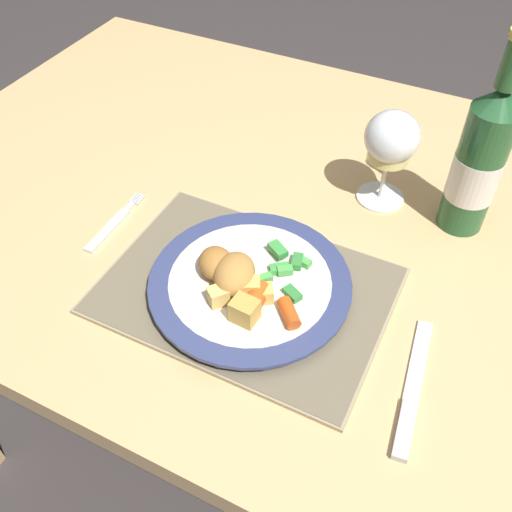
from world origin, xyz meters
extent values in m
plane|color=#383333|center=(0.00, 0.00, 0.00)|extent=(6.00, 6.00, 0.00)
cube|color=tan|center=(0.00, 0.00, 0.72)|extent=(1.42, 0.86, 0.04)
cube|color=tan|center=(-0.66, 0.38, 0.35)|extent=(0.06, 0.06, 0.70)
cube|color=gray|center=(-0.06, -0.18, 0.74)|extent=(0.37, 0.26, 0.01)
cube|color=#6B604A|center=(-0.06, -0.18, 0.75)|extent=(0.36, 0.26, 0.00)
cylinder|color=silver|center=(-0.05, -0.18, 0.75)|extent=(0.21, 0.21, 0.01)
cylinder|color=navy|center=(-0.05, -0.18, 0.76)|extent=(0.26, 0.26, 0.01)
cylinder|color=silver|center=(-0.05, -0.18, 0.77)|extent=(0.21, 0.21, 0.00)
ellipsoid|color=#B77F3D|center=(-0.06, -0.20, 0.79)|extent=(0.07, 0.08, 0.04)
ellipsoid|color=#A87033|center=(-0.09, -0.19, 0.78)|extent=(0.07, 0.07, 0.03)
cube|color=green|center=(-0.02, -0.15, 0.77)|extent=(0.03, 0.03, 0.01)
cube|color=#4CA84C|center=(-0.02, -0.15, 0.77)|extent=(0.02, 0.02, 0.01)
cube|color=#4CA84C|center=(0.00, -0.13, 0.77)|extent=(0.02, 0.01, 0.01)
cube|color=#4CA84C|center=(-0.03, -0.18, 0.78)|extent=(0.02, 0.02, 0.01)
cube|color=#338438|center=(0.01, -0.18, 0.77)|extent=(0.03, 0.02, 0.01)
cube|color=#338438|center=(-0.01, -0.13, 0.77)|extent=(0.02, 0.03, 0.01)
cube|color=green|center=(-0.04, -0.13, 0.78)|extent=(0.03, 0.03, 0.01)
cylinder|color=#CC5119|center=(-0.03, -0.21, 0.78)|extent=(0.03, 0.04, 0.02)
cylinder|color=#CC5119|center=(-0.03, -0.21, 0.78)|extent=(0.03, 0.04, 0.02)
cylinder|color=#CC5119|center=(0.02, -0.21, 0.77)|extent=(0.04, 0.04, 0.02)
cube|color=silver|center=(-0.29, -0.17, 0.74)|extent=(0.02, 0.10, 0.01)
cube|color=silver|center=(-0.29, -0.11, 0.74)|extent=(0.01, 0.02, 0.01)
cube|color=silver|center=(-0.28, -0.09, 0.74)|extent=(0.00, 0.02, 0.00)
cube|color=silver|center=(-0.29, -0.09, 0.74)|extent=(0.00, 0.02, 0.00)
cube|color=silver|center=(-0.29, -0.09, 0.74)|extent=(0.00, 0.02, 0.00)
cube|color=silver|center=(-0.30, -0.09, 0.74)|extent=(0.00, 0.02, 0.00)
cube|color=silver|center=(0.17, -0.19, 0.74)|extent=(0.03, 0.12, 0.00)
cube|color=#B2B2B7|center=(0.19, -0.28, 0.74)|extent=(0.02, 0.07, 0.01)
cylinder|color=silver|center=(0.04, 0.08, 0.74)|extent=(0.07, 0.07, 0.00)
cylinder|color=silver|center=(0.04, 0.08, 0.78)|extent=(0.01, 0.01, 0.07)
ellipsoid|color=silver|center=(0.04, 0.08, 0.85)|extent=(0.08, 0.08, 0.07)
cylinder|color=#E0D684|center=(0.04, 0.08, 0.83)|extent=(0.06, 0.06, 0.02)
cylinder|color=#23562D|center=(0.16, 0.08, 0.83)|extent=(0.07, 0.07, 0.19)
cone|color=#23562D|center=(0.16, 0.08, 0.94)|extent=(0.07, 0.07, 0.03)
cylinder|color=white|center=(0.16, 0.08, 0.83)|extent=(0.07, 0.07, 0.07)
cube|color=#E5BC66|center=(-0.07, -0.20, 0.78)|extent=(0.03, 0.03, 0.03)
cube|color=#E5BC66|center=(-0.07, -0.23, 0.78)|extent=(0.03, 0.03, 0.02)
cube|color=#DBB256|center=(-0.02, -0.20, 0.78)|extent=(0.03, 0.03, 0.02)
cube|color=gold|center=(-0.03, -0.24, 0.78)|extent=(0.03, 0.03, 0.03)
cube|color=#DBB256|center=(-0.04, -0.20, 0.78)|extent=(0.03, 0.03, 0.03)
camera|label=1|loc=(0.17, -0.61, 1.31)|focal=40.00mm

